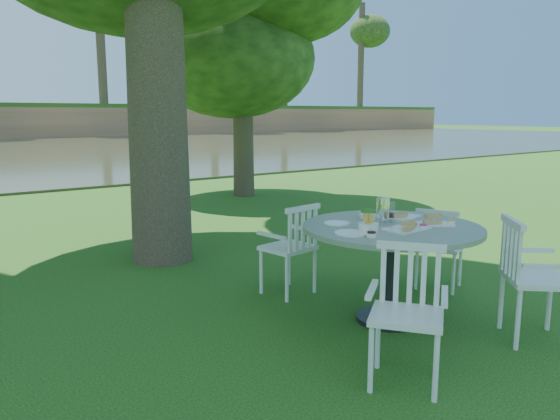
{
  "coord_description": "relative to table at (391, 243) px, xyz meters",
  "views": [
    {
      "loc": [
        -3.05,
        -3.89,
        1.75
      ],
      "look_at": [
        0.0,
        0.2,
        0.85
      ],
      "focal_mm": 35.0,
      "sensor_mm": 36.0,
      "label": 1
    }
  ],
  "objects": [
    {
      "name": "chair_ne",
      "position": [
        1.0,
        0.28,
        -0.2
      ],
      "size": [
        0.53,
        0.54,
        0.83
      ],
      "rotation": [
        0.0,
        0.0,
        -4.29
      ],
      "color": "white",
      "rests_on": "ground"
    },
    {
      "name": "chair_se",
      "position": [
        0.53,
        -0.89,
        -0.12
      ],
      "size": [
        0.66,
        0.66,
        0.96
      ],
      "rotation": [
        0.0,
        0.0,
        0.83
      ],
      "color": "white",
      "rests_on": "ground"
    },
    {
      "name": "chair_nw",
      "position": [
        -0.24,
        1.01,
        -0.16
      ],
      "size": [
        0.51,
        0.48,
        0.89
      ],
      "rotation": [
        0.0,
        0.0,
        -3.0
      ],
      "color": "white",
      "rests_on": "ground"
    },
    {
      "name": "tableware",
      "position": [
        -0.03,
        0.06,
        0.19
      ],
      "size": [
        1.16,
        0.79,
        0.22
      ],
      "color": "white",
      "rests_on": "table"
    },
    {
      "name": "table",
      "position": [
        0.0,
        0.0,
        0.0
      ],
      "size": [
        1.49,
        1.49,
        0.83
      ],
      "color": "black",
      "rests_on": "ground"
    },
    {
      "name": "chair_sw",
      "position": [
        -0.69,
        -0.77,
        -0.16
      ],
      "size": [
        0.61,
        0.62,
        0.9
      ],
      "rotation": [
        0.0,
        0.0,
        -0.94
      ],
      "color": "white",
      "rests_on": "ground"
    },
    {
      "name": "ground",
      "position": [
        -0.36,
        0.88,
        -0.69
      ],
      "size": [
        140.0,
        140.0,
        0.0
      ],
      "primitive_type": "plane",
      "color": "#15400D",
      "rests_on": "ground"
    }
  ]
}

